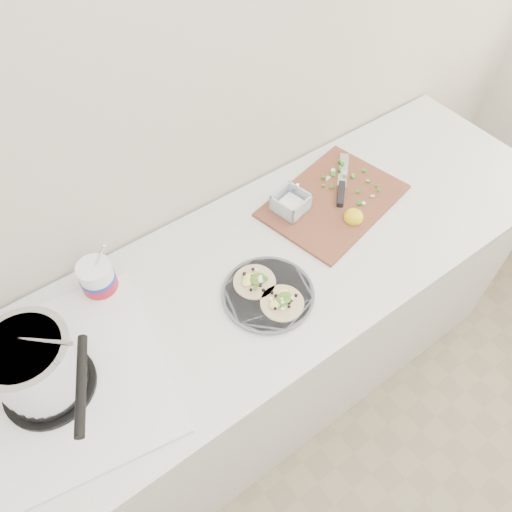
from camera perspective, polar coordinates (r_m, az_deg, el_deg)
counter at (r=1.85m, az=-3.27°, el=-11.67°), size 2.44×0.66×0.90m
stove at (r=1.33m, az=-23.36°, el=-12.27°), size 0.64×0.61×0.27m
taco_plate at (r=1.43m, az=1.39°, el=-4.16°), size 0.27×0.27×0.04m
tub at (r=1.47m, az=-17.58°, el=-2.32°), size 0.10×0.10×0.22m
cutboard at (r=1.69m, az=8.43°, el=6.59°), size 0.52×0.41×0.07m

